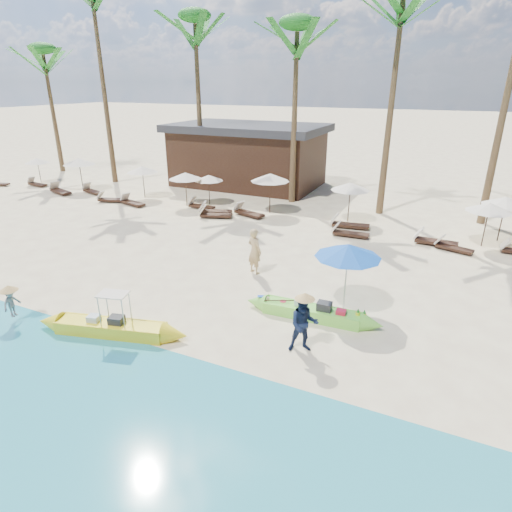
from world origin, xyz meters
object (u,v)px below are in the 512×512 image
at_px(green_canoe, 312,312).
at_px(blue_umbrella, 348,251).
at_px(yellow_canoe, 111,328).
at_px(tourist, 254,251).

bearing_deg(green_canoe, blue_umbrella, 50.83).
xyz_separation_m(yellow_canoe, tourist, (1.99, 5.89, 0.69)).
distance_m(green_canoe, yellow_canoe, 6.21).
bearing_deg(blue_umbrella, green_canoe, -126.42).
height_order(tourist, blue_umbrella, blue_umbrella).
bearing_deg(yellow_canoe, tourist, 56.68).
xyz_separation_m(green_canoe, yellow_canoe, (-5.16, -3.46, 0.01)).
distance_m(green_canoe, blue_umbrella, 2.28).
bearing_deg(blue_umbrella, yellow_canoe, -142.76).
height_order(green_canoe, blue_umbrella, blue_umbrella).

